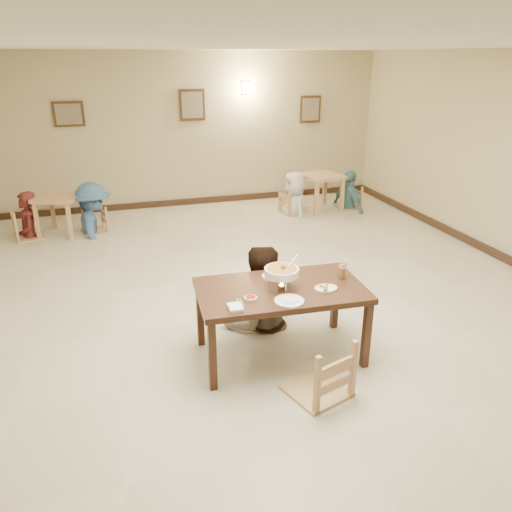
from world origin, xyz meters
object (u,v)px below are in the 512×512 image
object	(u,v)px
bg_table_left	(59,203)
drink_glass	(342,272)
chair_near	(319,341)
main_diner	(259,247)
bg_chair_ll	(26,210)
bg_chair_rl	(294,188)
bg_chair_rr	(350,187)
bg_diner_d	(351,170)
bg_table_right	(321,181)
bg_diner_a	(22,192)
chair_far	(254,284)
main_table	(281,295)
bg_diner_c	(295,172)
bg_diner_b	(89,183)
curry_warmer	(282,272)
bg_chair_lr	(92,208)

from	to	relation	value
bg_table_left	drink_glass	bearing A→B (deg)	-56.89
bg_table_left	chair_near	bearing A→B (deg)	-65.21
main_diner	bg_chair_ll	size ratio (longest dim) A/B	1.94
chair_near	bg_chair_ll	size ratio (longest dim) A/B	1.12
bg_chair_rl	bg_chair_rr	distance (m)	1.18
main_diner	bg_diner_d	bearing A→B (deg)	-134.25
bg_diner_d	bg_table_right	bearing A→B (deg)	71.83
main_diner	bg_diner_a	distance (m)	4.88
chair_far	bg_diner_a	world-z (taller)	bg_diner_a
bg_table_right	main_table	bearing A→B (deg)	-118.21
chair_near	bg_chair_rl	world-z (taller)	chair_near
drink_glass	bg_chair_rl	bearing A→B (deg)	74.70
bg_chair_ll	bg_diner_d	xyz separation A→B (m)	(6.02, 0.01, 0.30)
chair_near	main_diner	world-z (taller)	main_diner
chair_near	drink_glass	world-z (taller)	chair_near
bg_table_left	bg_diner_c	bearing A→B (deg)	0.38
main_table	bg_table_right	bearing A→B (deg)	64.85
bg_diner_b	main_diner	bearing A→B (deg)	-160.32
curry_warmer	bg_chair_rl	bearing A→B (deg)	67.54
bg_table_right	bg_diner_b	size ratio (longest dim) A/B	0.47
bg_chair_rr	bg_diner_c	bearing A→B (deg)	-94.94
main_diner	bg_table_left	xyz separation A→B (m)	(-2.36, 3.96, -0.39)
curry_warmer	bg_chair_lr	bearing A→B (deg)	111.40
curry_warmer	bg_diner_c	world-z (taller)	bg_diner_c
bg_chair_rr	bg_diner_a	xyz separation A→B (m)	(-6.02, -0.01, 0.36)
chair_far	bg_chair_ll	xyz separation A→B (m)	(-2.86, 3.86, 0.03)
drink_glass	bg_chair_rl	distance (m)	4.87
main_table	bg_diner_d	world-z (taller)	bg_diner_d
bg_table_left	bg_chair_ll	size ratio (longest dim) A/B	0.92
bg_chair_rl	bg_table_left	bearing A→B (deg)	80.75
main_table	drink_glass	world-z (taller)	drink_glass
bg_chair_lr	main_diner	bearing A→B (deg)	12.04
bg_table_left	bg_diner_b	distance (m)	0.63
drink_glass	bg_chair_ll	bearing A→B (deg)	127.66
bg_chair_ll	bg_table_left	bearing A→B (deg)	-100.96
bg_chair_rr	bg_diner_a	distance (m)	6.03
main_table	main_diner	distance (m)	0.77
bg_chair_rr	bg_diner_a	size ratio (longest dim) A/B	0.55
main_table	bg_chair_ll	bearing A→B (deg)	124.91
drink_glass	bg_chair_lr	world-z (taller)	drink_glass
bg_chair_rl	bg_chair_ll	bearing A→B (deg)	81.09
drink_glass	bg_chair_ll	xyz separation A→B (m)	(-3.57, 4.62, -0.36)
bg_table_right	bg_chair_rl	world-z (taller)	bg_chair_rl
bg_chair_lr	bg_table_right	bearing A→B (deg)	78.42
bg_table_right	chair_near	bearing A→B (deg)	-114.07
curry_warmer	drink_glass	size ratio (longest dim) A/B	2.42
chair_far	bg_diner_d	distance (m)	5.01
bg_chair_rl	bg_diner_b	xyz separation A→B (m)	(-3.78, -0.08, 0.39)
bg_chair_lr	bg_diner_d	distance (m)	4.97
main_diner	drink_glass	bearing A→B (deg)	128.90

